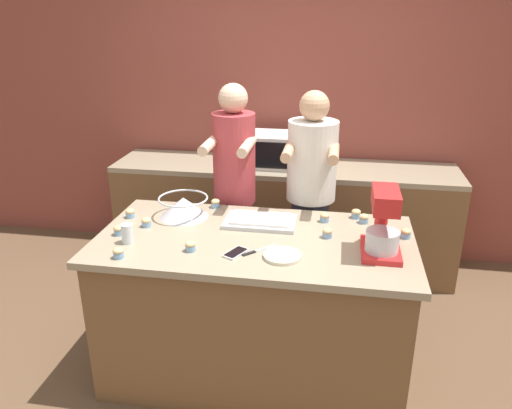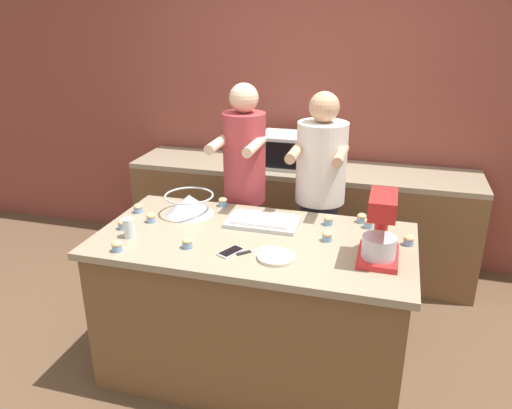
# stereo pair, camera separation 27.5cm
# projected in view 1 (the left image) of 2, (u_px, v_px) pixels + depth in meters

# --- Properties ---
(ground_plane) EXTENTS (16.00, 16.00, 0.00)m
(ground_plane) POSITION_uv_depth(u_px,v_px,m) (255.00, 368.00, 3.11)
(ground_plane) COLOR brown
(back_wall) EXTENTS (10.00, 0.06, 2.70)m
(back_wall) POSITION_uv_depth(u_px,v_px,m) (290.00, 102.00, 4.23)
(back_wall) COLOR brown
(back_wall) RESTS_ON ground_plane
(island_counter) EXTENTS (1.77, 0.91, 0.90)m
(island_counter) POSITION_uv_depth(u_px,v_px,m) (255.00, 306.00, 2.94)
(island_counter) COLOR brown
(island_counter) RESTS_ON ground_plane
(back_counter) EXTENTS (2.80, 0.60, 0.89)m
(back_counter) POSITION_uv_depth(u_px,v_px,m) (283.00, 216.00, 4.24)
(back_counter) COLOR brown
(back_counter) RESTS_ON ground_plane
(person_left) EXTENTS (0.30, 0.48, 1.66)m
(person_left) POSITION_uv_depth(u_px,v_px,m) (235.00, 198.00, 3.40)
(person_left) COLOR #33384C
(person_left) RESTS_ON ground_plane
(person_right) EXTENTS (0.34, 0.50, 1.62)m
(person_right) POSITION_uv_depth(u_px,v_px,m) (310.00, 207.00, 3.34)
(person_right) COLOR #33384C
(person_right) RESTS_ON ground_plane
(stand_mixer) EXTENTS (0.20, 0.30, 0.35)m
(stand_mixer) POSITION_uv_depth(u_px,v_px,m) (383.00, 226.00, 2.55)
(stand_mixer) COLOR red
(stand_mixer) RESTS_ON island_counter
(mixing_bowl) EXTENTS (0.30, 0.30, 0.13)m
(mixing_bowl) POSITION_uv_depth(u_px,v_px,m) (184.00, 206.00, 3.04)
(mixing_bowl) COLOR #BCBCC1
(mixing_bowl) RESTS_ON island_counter
(baking_tray) EXTENTS (0.42, 0.25, 0.04)m
(baking_tray) POSITION_uv_depth(u_px,v_px,m) (260.00, 221.00, 2.95)
(baking_tray) COLOR #BCBCC1
(baking_tray) RESTS_ON island_counter
(microwave_oven) EXTENTS (0.53, 0.36, 0.26)m
(microwave_oven) POSITION_uv_depth(u_px,v_px,m) (276.00, 150.00, 4.04)
(microwave_oven) COLOR silver
(microwave_oven) RESTS_ON back_counter
(cell_phone) EXTENTS (0.13, 0.16, 0.01)m
(cell_phone) POSITION_uv_depth(u_px,v_px,m) (236.00, 253.00, 2.59)
(cell_phone) COLOR silver
(cell_phone) RESTS_ON island_counter
(drinking_glass) EXTENTS (0.06, 0.06, 0.11)m
(drinking_glass) POSITION_uv_depth(u_px,v_px,m) (127.00, 234.00, 2.70)
(drinking_glass) COLOR silver
(drinking_glass) RESTS_ON island_counter
(small_plate) EXTENTS (0.20, 0.20, 0.02)m
(small_plate) POSITION_uv_depth(u_px,v_px,m) (282.00, 256.00, 2.55)
(small_plate) COLOR beige
(small_plate) RESTS_ON island_counter
(knife) EXTENTS (0.17, 0.17, 0.01)m
(knife) POSITION_uv_depth(u_px,v_px,m) (258.00, 251.00, 2.62)
(knife) COLOR #BCBCC1
(knife) RESTS_ON island_counter
(cupcake_0) EXTENTS (0.06, 0.06, 0.06)m
(cupcake_0) POSITION_uv_depth(u_px,v_px,m) (146.00, 222.00, 2.91)
(cupcake_0) COLOR #759EC6
(cupcake_0) RESTS_ON island_counter
(cupcake_1) EXTENTS (0.06, 0.06, 0.06)m
(cupcake_1) POSITION_uv_depth(u_px,v_px,m) (356.00, 213.00, 3.03)
(cupcake_1) COLOR #759EC6
(cupcake_1) RESTS_ON island_counter
(cupcake_2) EXTENTS (0.06, 0.06, 0.06)m
(cupcake_2) POSITION_uv_depth(u_px,v_px,m) (327.00, 233.00, 2.77)
(cupcake_2) COLOR #759EC6
(cupcake_2) RESTS_ON island_counter
(cupcake_3) EXTENTS (0.06, 0.06, 0.06)m
(cupcake_3) POSITION_uv_depth(u_px,v_px,m) (325.00, 217.00, 2.98)
(cupcake_3) COLOR #759EC6
(cupcake_3) RESTS_ON island_counter
(cupcake_4) EXTENTS (0.06, 0.06, 0.06)m
(cupcake_4) POSITION_uv_depth(u_px,v_px,m) (118.00, 253.00, 2.54)
(cupcake_4) COLOR #759EC6
(cupcake_4) RESTS_ON island_counter
(cupcake_5) EXTENTS (0.06, 0.06, 0.06)m
(cupcake_5) POSITION_uv_depth(u_px,v_px,m) (190.00, 246.00, 2.61)
(cupcake_5) COLOR #759EC6
(cupcake_5) RESTS_ON island_counter
(cupcake_6) EXTENTS (0.06, 0.06, 0.06)m
(cupcake_6) POSITION_uv_depth(u_px,v_px,m) (130.00, 213.00, 3.04)
(cupcake_6) COLOR #759EC6
(cupcake_6) RESTS_ON island_counter
(cupcake_7) EXTENTS (0.06, 0.06, 0.06)m
(cupcake_7) POSITION_uv_depth(u_px,v_px,m) (364.00, 218.00, 2.96)
(cupcake_7) COLOR #759EC6
(cupcake_7) RESTS_ON island_counter
(cupcake_8) EXTENTS (0.06, 0.06, 0.06)m
(cupcake_8) POSITION_uv_depth(u_px,v_px,m) (119.00, 230.00, 2.80)
(cupcake_8) COLOR #759EC6
(cupcake_8) RESTS_ON island_counter
(cupcake_9) EXTENTS (0.06, 0.06, 0.06)m
(cupcake_9) POSITION_uv_depth(u_px,v_px,m) (215.00, 203.00, 3.19)
(cupcake_9) COLOR #759EC6
(cupcake_9) RESTS_ON island_counter
(cupcake_10) EXTENTS (0.06, 0.06, 0.06)m
(cupcake_10) POSITION_uv_depth(u_px,v_px,m) (406.00, 233.00, 2.76)
(cupcake_10) COLOR #759EC6
(cupcake_10) RESTS_ON island_counter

